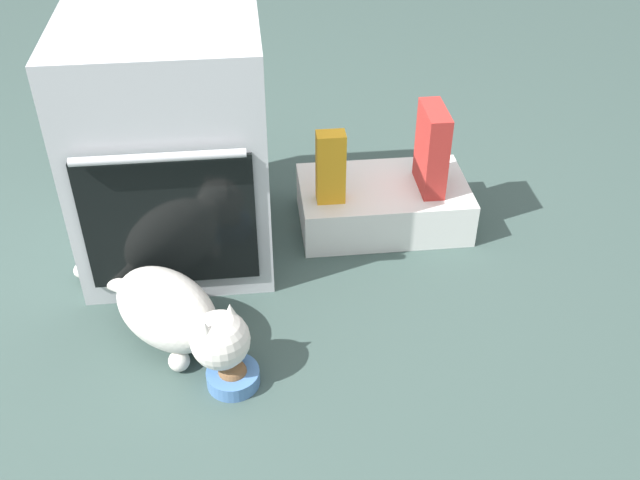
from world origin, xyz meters
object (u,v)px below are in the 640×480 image
(food_bowl, at_px, (233,376))
(cereal_box, at_px, (432,149))
(juice_carton, at_px, (331,167))
(oven, at_px, (171,143))
(pantry_cabinet, at_px, (383,204))
(cat, at_px, (176,314))

(food_bowl, xyz_separation_m, cereal_box, (0.66, 0.66, 0.27))
(food_bowl, relative_size, juice_carton, 0.58)
(oven, bearing_deg, juice_carton, -2.83)
(pantry_cabinet, height_order, cat, cat)
(cat, height_order, juice_carton, juice_carton)
(cat, xyz_separation_m, juice_carton, (0.48, 0.46, 0.15))
(pantry_cabinet, relative_size, food_bowl, 3.98)
(oven, distance_m, pantry_cabinet, 0.74)
(food_bowl, height_order, juice_carton, juice_carton)
(food_bowl, xyz_separation_m, cat, (-0.14, 0.15, 0.09))
(cereal_box, bearing_deg, food_bowl, -135.25)
(cereal_box, bearing_deg, cat, -148.01)
(pantry_cabinet, height_order, food_bowl, pantry_cabinet)
(food_bowl, bearing_deg, cat, 133.60)
(pantry_cabinet, xyz_separation_m, food_bowl, (-0.52, -0.68, -0.05))
(cereal_box, height_order, juice_carton, cereal_box)
(pantry_cabinet, height_order, cereal_box, cereal_box)
(pantry_cabinet, height_order, juice_carton, juice_carton)
(pantry_cabinet, bearing_deg, juice_carton, -160.43)
(oven, bearing_deg, pantry_cabinet, 3.68)
(pantry_cabinet, distance_m, food_bowl, 0.86)
(pantry_cabinet, xyz_separation_m, cereal_box, (0.14, -0.02, 0.22))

